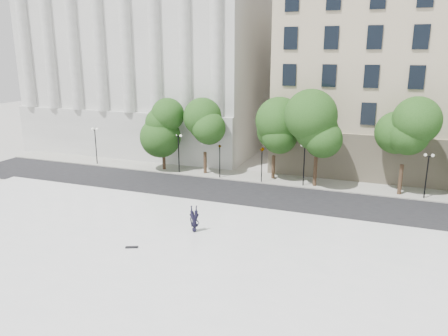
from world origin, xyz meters
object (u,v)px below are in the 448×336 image
Objects in this scene: skateboard at (132,247)px; traffic_light_west at (220,145)px; person_lying at (195,228)px; traffic_light_east at (262,147)px.

traffic_light_west is at bearing 68.97° from skateboard.
traffic_light_west is 18.95m from skateboard.
traffic_light_west is 2.11× the size of person_lying.
traffic_light_east is at bearing 55.11° from skateboard.
traffic_light_east reaches higher than person_lying.
traffic_light_east reaches higher than skateboard.
person_lying reaches higher than skateboard.
traffic_light_east reaches higher than traffic_light_west.
traffic_light_west is 0.97× the size of traffic_light_east.
skateboard is at bearing -87.03° from traffic_light_west.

